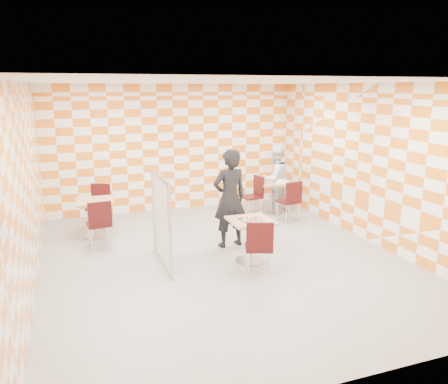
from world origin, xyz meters
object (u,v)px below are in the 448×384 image
at_px(second_table, 272,192).
at_px(partition, 161,220).
at_px(chair_second_side, 255,193).
at_px(chair_empty_far, 100,202).
at_px(empty_table, 95,212).
at_px(chair_second_front, 291,198).
at_px(main_table, 250,233).
at_px(man_dark, 230,198).
at_px(chair_empty_near, 99,221).
at_px(soda_bottle, 279,177).
at_px(chair_main_front, 259,244).
at_px(sport_bottle, 265,178).
at_px(man_white, 275,179).

distance_m(second_table, partition, 3.84).
bearing_deg(chair_second_side, chair_empty_far, 174.97).
relative_size(empty_table, chair_second_front, 0.81).
height_order(main_table, chair_empty_far, chair_empty_far).
distance_m(main_table, man_dark, 0.94).
distance_m(chair_second_front, chair_empty_far, 4.13).
bearing_deg(man_dark, chair_empty_near, -23.97).
bearing_deg(second_table, soda_bottle, -2.35).
height_order(chair_main_front, soda_bottle, soda_bottle).
height_order(second_table, soda_bottle, soda_bottle).
xyz_separation_m(main_table, chair_second_front, (1.73, 1.80, 0.04)).
height_order(main_table, chair_second_side, chair_second_side).
bearing_deg(chair_second_side, partition, -140.18).
bearing_deg(second_table, chair_main_front, -118.87).
relative_size(chair_main_front, sport_bottle, 4.62).
bearing_deg(second_table, main_table, -122.49).
relative_size(chair_second_side, chair_empty_far, 1.00).
bearing_deg(chair_empty_far, second_table, -3.70).
height_order(partition, sport_bottle, partition).
height_order(second_table, chair_second_front, chair_second_front).
bearing_deg(main_table, soda_bottle, 54.97).
height_order(chair_second_front, man_white, man_white).
height_order(man_dark, sport_bottle, man_dark).
distance_m(second_table, chair_empty_far, 3.93).
distance_m(chair_second_front, man_dark, 2.06).
bearing_deg(empty_table, sport_bottle, 6.60).
bearing_deg(soda_bottle, main_table, -125.03).
bearing_deg(chair_empty_near, sport_bottle, 17.45).
relative_size(chair_main_front, man_white, 0.58).
bearing_deg(empty_table, second_table, 5.00).
relative_size(chair_second_front, chair_second_side, 1.00).
distance_m(main_table, chair_second_side, 2.82).
height_order(chair_second_side, sport_bottle, sport_bottle).
xyz_separation_m(empty_table, chair_main_front, (2.27, -2.87, 0.04)).
relative_size(second_table, empty_table, 1.00).
bearing_deg(main_table, chair_empty_far, 128.32).
relative_size(chair_second_front, man_white, 0.58).
relative_size(chair_empty_near, man_dark, 0.50).
bearing_deg(chair_main_front, partition, 143.76).
distance_m(man_white, soda_bottle, 0.10).
distance_m(chair_second_side, sport_bottle, 0.47).
bearing_deg(sport_bottle, chair_empty_far, 177.66).
bearing_deg(chair_second_side, man_dark, -126.29).
relative_size(chair_second_side, soda_bottle, 4.02).
bearing_deg(chair_empty_near, man_white, 15.95).
bearing_deg(chair_empty_far, partition, -71.89).
relative_size(partition, sport_bottle, 7.75).
xyz_separation_m(empty_table, man_dark, (2.33, -1.41, 0.41)).
bearing_deg(chair_empty_near, empty_table, 91.94).
distance_m(empty_table, chair_second_front, 4.14).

